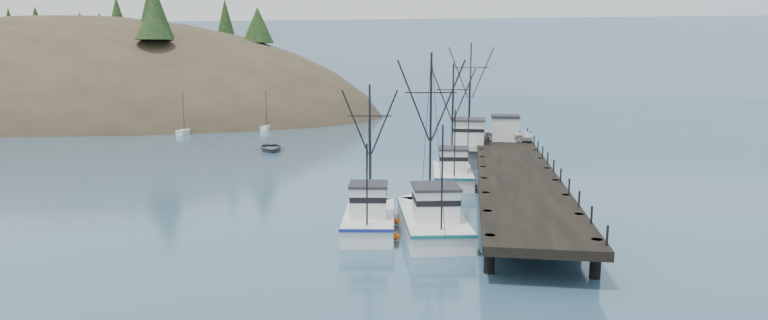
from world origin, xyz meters
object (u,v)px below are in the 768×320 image
trawler_near (432,219)px  motorboat (271,151)px  work_vessel (469,147)px  pier (515,171)px  trawler_mid (370,217)px  pier_shed (505,127)px  pickup_truck (510,134)px  trawler_far (452,173)px

trawler_near → motorboat: 38.04m
work_vessel → trawler_near: bearing=-94.2°
pier → motorboat: 33.14m
trawler_mid → work_vessel: size_ratio=0.62×
work_vessel → pier_shed: bearing=9.1°
pickup_truck → pier_shed: bearing=102.3°
trawler_near → trawler_mid: bearing=-176.3°
trawler_mid → work_vessel: work_vessel is taller
trawler_near → motorboat: trawler_near is taller
trawler_near → work_vessel: work_vessel is taller
pier → pickup_truck: size_ratio=8.33×
pier_shed → pickup_truck: (0.53, -0.09, -0.68)m
work_vessel → pickup_truck: work_vessel is taller
work_vessel → pier_shed: work_vessel is taller
trawler_far → pickup_truck: bearing=67.4°
trawler_mid → work_vessel: (6.09, 29.52, 0.41)m
pier → trawler_near: size_ratio=3.81×
trawler_far → motorboat: 27.09m
trawler_far → pickup_truck: size_ratio=2.04×
pier → work_vessel: size_ratio=2.85×
pier_shed → pickup_truck: pier_shed is taller
motorboat → work_vessel: bearing=-28.7°
pier → pier_shed: bearing=89.9°
trawler_mid → pickup_truck: (10.52, 30.05, 1.92)m
trawler_near → motorboat: bearing=124.2°
pier_shed → motorboat: (-27.43, 1.56, -3.42)m
trawler_near → motorboat: (-21.39, 31.44, -0.82)m
pier_shed → motorboat: 27.69m
trawler_far → pickup_truck: (5.81, 13.93, 1.91)m
pier_shed → work_vessel: bearing=-170.9°
trawler_mid → motorboat: size_ratio=1.79×
motorboat → pier_shed: bearing=-26.6°
trawler_near → trawler_far: 15.89m
trawler_far → motorboat: bearing=144.9°
work_vessel → pickup_truck: size_ratio=2.92×
motorboat → pier: bearing=-57.5°
pier → work_vessel: (-3.86, 16.39, -0.46)m
trawler_mid → trawler_far: 16.80m
trawler_near → trawler_mid: size_ratio=1.21×
pier → trawler_far: trawler_far is taller
trawler_near → trawler_far: bearing=87.2°
trawler_mid → pier_shed: bearing=71.7°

